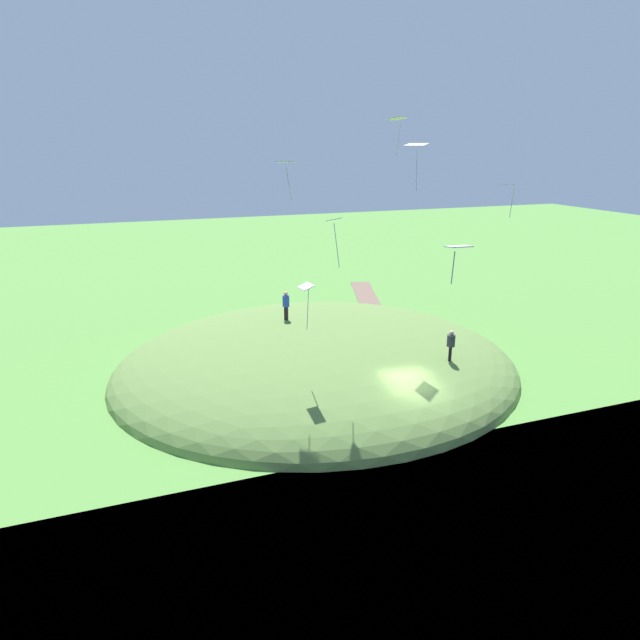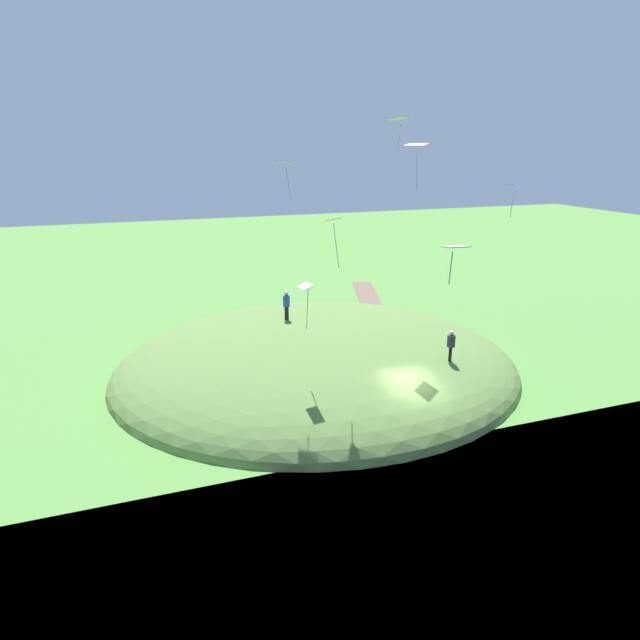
# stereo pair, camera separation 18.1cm
# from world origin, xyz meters

# --- Properties ---
(ground_plane) EXTENTS (160.00, 160.00, 0.00)m
(ground_plane) POSITION_xyz_m (0.00, 0.00, 0.00)
(ground_plane) COLOR #548A3B
(grass_hill) EXTENTS (21.61, 23.39, 5.45)m
(grass_hill) POSITION_xyz_m (7.61, 2.04, 0.00)
(grass_hill) COLOR olive
(grass_hill) RESTS_ON ground_plane
(dirt_path) EXTENTS (13.67, 5.93, 0.04)m
(dirt_path) POSITION_xyz_m (19.96, -7.03, 0.02)
(dirt_path) COLOR brown
(dirt_path) RESTS_ON ground_plane
(person_walking_path) EXTENTS (0.56, 0.56, 1.73)m
(person_walking_path) POSITION_xyz_m (9.19, 3.39, 3.77)
(person_walking_path) COLOR black
(person_walking_path) RESTS_ON grass_hill
(person_with_child) EXTENTS (0.58, 0.58, 1.62)m
(person_with_child) POSITION_xyz_m (1.82, -3.11, 2.97)
(person_with_child) COLOR black
(person_with_child) RESTS_ON grass_hill
(kite_0) EXTENTS (0.55, 0.74, 1.21)m
(kite_0) POSITION_xyz_m (-7.39, 3.15, 9.68)
(kite_0) COLOR white
(kite_1) EXTENTS (0.88, 0.98, 1.65)m
(kite_1) POSITION_xyz_m (2.80, 5.18, 11.74)
(kite_1) COLOR white
(kite_2) EXTENTS (0.83, 0.61, 2.20)m
(kite_2) POSITION_xyz_m (1.65, 4.70, 6.41)
(kite_2) COLOR white
(kite_3) EXTENTS (0.81, 0.78, 1.62)m
(kite_3) POSITION_xyz_m (2.35, -6.21, 10.52)
(kite_3) COLOR white
(kite_5) EXTENTS (1.17, 1.27, 1.81)m
(kite_5) POSITION_xyz_m (5.20, -1.36, 13.71)
(kite_5) COLOR white
(kite_6) EXTENTS (1.17, 1.12, 2.04)m
(kite_6) POSITION_xyz_m (1.71, -0.50, 12.43)
(kite_6) COLOR silver
(kite_8) EXTENTS (0.74, 0.78, 2.17)m
(kite_8) POSITION_xyz_m (1.32, 3.51, 9.25)
(kite_8) COLOR white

